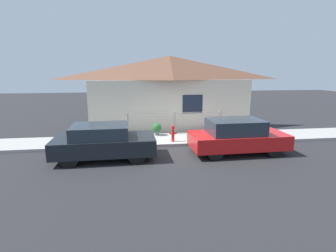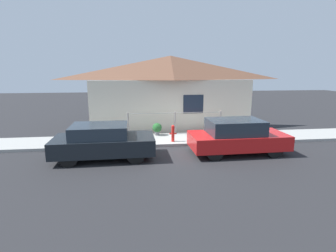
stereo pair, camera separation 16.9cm
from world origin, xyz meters
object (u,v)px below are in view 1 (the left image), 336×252
Objects in this scene: car_left at (104,142)px; car_right at (237,136)px; fire_hydrant at (173,133)px; potted_plant_near_hydrant at (157,128)px.

car_right is at bearing -0.99° from car_left.
fire_hydrant is at bearing 145.20° from car_right.
car_right is 4.22m from potted_plant_near_hydrant.
car_left is 0.98× the size of car_right.
car_right reaches higher than fire_hydrant.
fire_hydrant is (2.95, 1.62, -0.14)m from car_left.
car_left is 4.93× the size of fire_hydrant.
car_left is 5.37m from car_right.
car_left is 3.73m from potted_plant_near_hydrant.
car_left is at bearing -151.22° from fire_hydrant.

